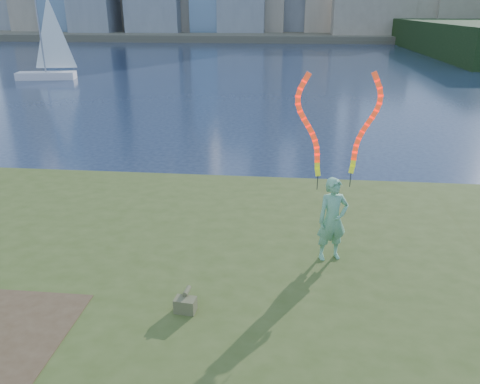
# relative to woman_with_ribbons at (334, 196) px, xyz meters

# --- Properties ---
(ground) EXTENTS (320.00, 320.00, 0.00)m
(ground) POSITION_rel_woman_with_ribbons_xyz_m (-3.79, -0.21, -2.19)
(ground) COLOR #17233A
(ground) RESTS_ON ground
(grassy_knoll) EXTENTS (20.00, 18.00, 0.80)m
(grassy_knoll) POSITION_rel_woman_with_ribbons_xyz_m (-3.79, -2.50, -1.86)
(grassy_knoll) COLOR #3B4B1A
(grassy_knoll) RESTS_ON ground
(far_shore) EXTENTS (320.00, 40.00, 1.20)m
(far_shore) POSITION_rel_woman_with_ribbons_xyz_m (-3.79, 94.79, -1.59)
(far_shore) COLOR #4F4A3A
(far_shore) RESTS_ON ground
(woman_with_ribbons) EXTENTS (2.00, 0.79, 4.14)m
(woman_with_ribbons) POSITION_rel_woman_with_ribbons_xyz_m (0.00, 0.00, 0.00)
(woman_with_ribbons) COLOR #177E3D
(woman_with_ribbons) RESTS_ON grassy_knoll
(canvas_bag) EXTENTS (0.39, 0.44, 0.34)m
(canvas_bag) POSITION_rel_woman_with_ribbons_xyz_m (-2.62, -2.17, -1.25)
(canvas_bag) COLOR #4B522E
(canvas_bag) RESTS_ON grassy_knoll
(sailboat) EXTENTS (5.10, 2.48, 7.65)m
(sailboat) POSITION_rel_woman_with_ribbons_xyz_m (-21.42, 29.97, -0.88)
(sailboat) COLOR silver
(sailboat) RESTS_ON ground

